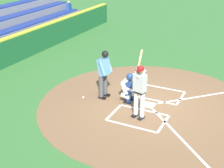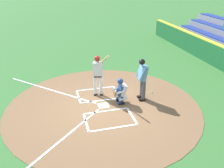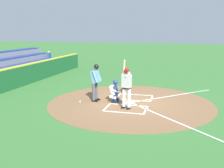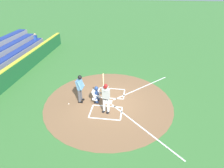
{
  "view_description": "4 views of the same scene",
  "coord_description": "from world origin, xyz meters",
  "px_view_note": "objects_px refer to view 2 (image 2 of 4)",
  "views": [
    {
      "loc": [
        10.08,
        3.48,
        5.51
      ],
      "look_at": [
        0.55,
        -1.21,
        0.82
      ],
      "focal_mm": 52.74,
      "sensor_mm": 36.0,
      "label": 1
    },
    {
      "loc": [
        -8.55,
        1.9,
        5.1
      ],
      "look_at": [
        0.12,
        -0.41,
        0.9
      ],
      "focal_mm": 38.71,
      "sensor_mm": 36.0,
      "label": 2
    },
    {
      "loc": [
        12.23,
        2.4,
        3.5
      ],
      "look_at": [
        -0.35,
        -1.03,
        0.81
      ],
      "focal_mm": 42.22,
      "sensor_mm": 36.0,
      "label": 3
    },
    {
      "loc": [
        9.7,
        1.52,
        6.94
      ],
      "look_at": [
        -0.33,
        0.17,
        1.16
      ],
      "focal_mm": 30.3,
      "sensor_mm": 36.0,
      "label": 4
    }
  ],
  "objects_px": {
    "batter": "(98,73)",
    "baseball": "(152,92)",
    "catcher": "(121,91)",
    "plate_umpire": "(142,77)"
  },
  "relations": [
    {
      "from": "catcher",
      "to": "plate_umpire",
      "type": "height_order",
      "value": "plate_umpire"
    },
    {
      "from": "catcher",
      "to": "baseball",
      "type": "height_order",
      "value": "catcher"
    },
    {
      "from": "baseball",
      "to": "plate_umpire",
      "type": "bearing_deg",
      "value": 120.9
    },
    {
      "from": "batter",
      "to": "plate_umpire",
      "type": "height_order",
      "value": "batter"
    },
    {
      "from": "plate_umpire",
      "to": "baseball",
      "type": "xyz_separation_m",
      "value": [
        0.41,
        -0.68,
        -1.04
      ]
    },
    {
      "from": "catcher",
      "to": "plate_umpire",
      "type": "distance_m",
      "value": 1.1
    },
    {
      "from": "catcher",
      "to": "plate_umpire",
      "type": "xyz_separation_m",
      "value": [
        0.09,
        -0.98,
        0.49
      ]
    },
    {
      "from": "batter",
      "to": "baseball",
      "type": "relative_size",
      "value": 28.76
    },
    {
      "from": "batter",
      "to": "plate_umpire",
      "type": "xyz_separation_m",
      "value": [
        -0.84,
        -1.74,
        -0.02
      ]
    },
    {
      "from": "batter",
      "to": "catcher",
      "type": "xyz_separation_m",
      "value": [
        -0.92,
        -0.76,
        -0.51
      ]
    }
  ]
}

